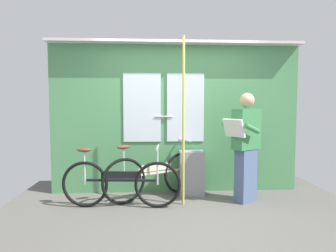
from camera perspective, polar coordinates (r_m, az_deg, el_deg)
ground_plane at (r=3.79m, az=3.29°, el=-18.39°), size 5.03×4.17×0.04m
train_door_wall at (r=4.77m, az=1.47°, el=2.18°), size 4.03×0.28×2.43m
bicycle_near_door at (r=4.19m, az=-9.27°, el=-10.88°), size 1.67×0.44×0.86m
bicycle_leaning_behind at (r=4.52m, az=-2.71°, el=-9.57°), size 1.51×0.84×0.89m
passenger_reading_newspaper at (r=4.44m, az=14.94°, el=-3.59°), size 0.61×0.56×1.61m
trash_bin_by_wall at (r=4.71m, az=4.59°, el=-9.13°), size 0.38×0.28×0.70m
handrail_pole at (r=4.13m, az=3.05°, el=0.86°), size 0.04×0.04×2.39m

